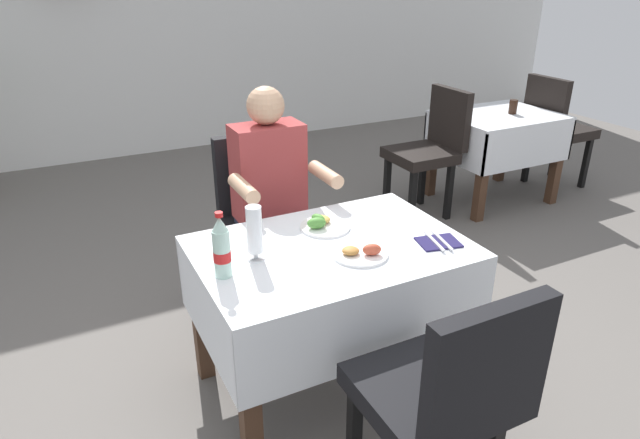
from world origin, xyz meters
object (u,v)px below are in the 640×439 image
at_px(chair_near_camera_side, 445,394).
at_px(background_chair_right, 555,125).
at_px(main_dining_table, 330,282).
at_px(seated_diner_far, 273,195).
at_px(beer_glass_left, 255,233).
at_px(background_table_tumbler, 513,107).
at_px(background_dining_table, 496,137).
at_px(chair_far_diner_seat, 264,215).
at_px(napkin_cutlery_set, 438,242).
at_px(background_chair_left, 431,145).
at_px(plate_near_camera, 361,252).
at_px(cola_bottle_primary, 222,249).
at_px(plate_far_diner, 322,224).

bearing_deg(chair_near_camera_side, background_chair_right, 36.91).
distance_m(main_dining_table, seated_diner_far, 0.69).
height_order(beer_glass_left, background_chair_right, background_chair_right).
distance_m(seated_diner_far, background_table_tumbler, 2.45).
relative_size(chair_near_camera_side, background_dining_table, 1.07).
xyz_separation_m(chair_far_diner_seat, napkin_cutlery_set, (0.42, -0.96, 0.18)).
bearing_deg(background_chair_left, main_dining_table, -138.51).
relative_size(chair_near_camera_side, beer_glass_left, 4.26).
distance_m(plate_near_camera, background_chair_left, 2.19).
relative_size(chair_near_camera_side, plate_near_camera, 4.22).
distance_m(chair_far_diner_seat, plate_near_camera, 0.93).
bearing_deg(plate_near_camera, cola_bottle_primary, 170.10).
xyz_separation_m(chair_near_camera_side, napkin_cutlery_set, (0.42, 0.60, 0.18)).
xyz_separation_m(main_dining_table, plate_far_diner, (0.05, 0.17, 0.19)).
bearing_deg(main_dining_table, chair_near_camera_side, -90.00).
height_order(plate_far_diner, background_table_tumbler, background_table_tumbler).
xyz_separation_m(main_dining_table, background_chair_left, (1.61, 1.42, 0.00)).
relative_size(seated_diner_far, background_chair_right, 1.30).
xyz_separation_m(cola_bottle_primary, napkin_cutlery_set, (0.89, -0.14, -0.11)).
distance_m(napkin_cutlery_set, background_chair_left, 2.00).
xyz_separation_m(chair_near_camera_side, background_chair_right, (2.93, 2.20, 0.00)).
bearing_deg(background_dining_table, seated_diner_far, -161.49).
relative_size(napkin_cutlery_set, background_dining_table, 0.22).
height_order(main_dining_table, seated_diner_far, seated_diner_far).
relative_size(seated_diner_far, background_dining_table, 1.39).
height_order(chair_near_camera_side, background_chair_right, same).
relative_size(cola_bottle_primary, background_chair_right, 0.27).
bearing_deg(plate_far_diner, main_dining_table, -105.14).
bearing_deg(background_dining_table, plate_far_diner, -150.66).
distance_m(plate_far_diner, background_dining_table, 2.56).
bearing_deg(background_chair_right, background_chair_left, 180.00).
distance_m(cola_bottle_primary, background_dining_table, 3.12).
bearing_deg(beer_glass_left, plate_near_camera, -22.48).
distance_m(chair_far_diner_seat, chair_near_camera_side, 1.55).
xyz_separation_m(main_dining_table, background_chair_right, (2.93, 1.42, 0.00)).
relative_size(main_dining_table, background_chair_left, 1.15).
xyz_separation_m(chair_far_diner_seat, background_chair_right, (2.93, 0.65, 0.00)).
relative_size(main_dining_table, chair_far_diner_seat, 1.15).
distance_m(beer_glass_left, background_dining_table, 2.96).
xyz_separation_m(background_chair_left, background_table_tumbler, (0.75, -0.04, 0.23)).
xyz_separation_m(chair_near_camera_side, beer_glass_left, (-0.32, 0.81, 0.29)).
relative_size(chair_far_diner_seat, background_dining_table, 1.07).
relative_size(main_dining_table, background_chair_right, 1.15).
distance_m(main_dining_table, plate_far_diner, 0.26).
xyz_separation_m(chair_near_camera_side, plate_far_diner, (0.05, 0.95, 0.19)).
distance_m(background_dining_table, background_table_tumbler, 0.26).
distance_m(plate_near_camera, background_table_tumbler, 2.74).
bearing_deg(seated_diner_far, napkin_cutlery_set, -64.64).
xyz_separation_m(plate_near_camera, background_chair_left, (1.54, 1.55, -0.18)).
bearing_deg(plate_near_camera, chair_far_diner_seat, 94.24).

